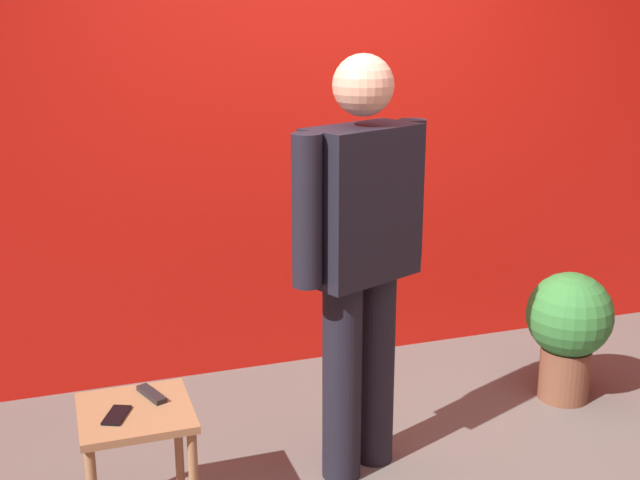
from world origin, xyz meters
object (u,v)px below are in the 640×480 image
(standing_person, at_px, (361,250))
(cell_phone, at_px, (117,415))
(side_table, at_px, (137,434))
(potted_plant, at_px, (569,326))
(tv_remote, at_px, (152,394))

(standing_person, xyz_separation_m, cell_phone, (-1.04, -0.20, -0.48))
(side_table, distance_m, cell_phone, 0.13)
(side_table, distance_m, potted_plant, 2.27)
(standing_person, bearing_deg, cell_phone, -168.98)
(standing_person, height_order, cell_phone, standing_person)
(standing_person, relative_size, tv_remote, 10.64)
(cell_phone, height_order, tv_remote, tv_remote)
(standing_person, xyz_separation_m, potted_plant, (1.26, 0.27, -0.61))
(standing_person, relative_size, potted_plant, 2.63)
(cell_phone, height_order, potted_plant, potted_plant)
(tv_remote, distance_m, potted_plant, 2.19)
(cell_phone, bearing_deg, tv_remote, 63.69)
(tv_remote, bearing_deg, side_table, -150.96)
(tv_remote, height_order, potted_plant, potted_plant)
(side_table, xyz_separation_m, tv_remote, (0.07, 0.08, 0.11))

